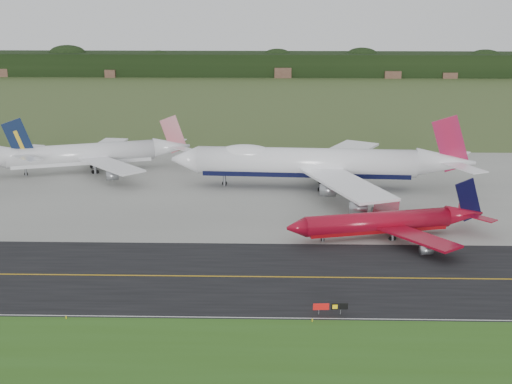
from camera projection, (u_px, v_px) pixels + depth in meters
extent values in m
plane|color=#3D5226|center=(297.00, 268.00, 124.42)|extent=(600.00, 600.00, 0.00)
cube|color=#345E1B|center=(306.00, 373.00, 90.84)|extent=(400.00, 30.00, 0.01)
cube|color=black|center=(298.00, 277.00, 120.58)|extent=(400.00, 32.00, 0.02)
cube|color=gray|center=(291.00, 188.00, 173.35)|extent=(400.00, 78.00, 0.01)
cube|color=#C79312|center=(298.00, 277.00, 120.57)|extent=(400.00, 0.40, 0.00)
cube|color=silver|center=(302.00, 318.00, 105.70)|extent=(400.00, 0.25, 0.00)
cube|color=black|center=(282.00, 64.00, 386.60)|extent=(700.00, 24.00, 12.00)
cylinder|color=white|center=(306.00, 162.00, 171.99)|extent=(52.84, 9.60, 6.67)
cube|color=black|center=(306.00, 170.00, 172.60)|extent=(50.12, 7.79, 2.34)
cone|color=white|center=(185.00, 159.00, 174.27)|extent=(6.93, 7.03, 6.67)
cone|color=white|center=(446.00, 162.00, 169.28)|extent=(14.22, 7.44, 6.67)
ellipsoid|color=white|center=(246.00, 153.00, 172.61)|extent=(13.91, 6.43, 4.25)
cube|color=white|center=(347.00, 184.00, 157.38)|extent=(19.85, 31.13, 0.57)
cube|color=white|center=(342.00, 153.00, 185.83)|extent=(22.42, 30.69, 0.57)
cube|color=#9F1236|center=(451.00, 144.00, 167.95)|extent=(9.61, 1.07, 13.83)
cylinder|color=gray|center=(328.00, 190.00, 158.83)|extent=(3.79, 3.00, 2.80)
cylinder|color=gray|center=(326.00, 160.00, 186.04)|extent=(3.79, 3.00, 2.80)
cylinder|color=gray|center=(358.00, 208.00, 146.00)|extent=(3.79, 3.00, 2.80)
cylinder|color=gray|center=(347.00, 150.00, 197.95)|extent=(3.79, 3.00, 2.80)
cylinder|color=black|center=(224.00, 183.00, 175.18)|extent=(1.23, 0.61, 1.20)
cylinder|color=slate|center=(323.00, 183.00, 169.34)|extent=(0.99, 0.99, 4.46)
cylinder|color=black|center=(323.00, 190.00, 169.80)|extent=(1.23, 0.67, 1.20)
cylinder|color=slate|center=(323.00, 175.00, 176.36)|extent=(0.99, 0.99, 4.46)
cylinder|color=black|center=(323.00, 181.00, 176.82)|extent=(1.23, 0.67, 1.20)
cylinder|color=maroon|center=(378.00, 222.00, 138.59)|extent=(29.30, 10.66, 3.95)
cube|color=maroon|center=(377.00, 228.00, 138.95)|extent=(27.65, 9.36, 1.38)
cone|color=maroon|center=(296.00, 228.00, 135.29)|extent=(4.47, 4.69, 3.95)
cone|color=maroon|center=(465.00, 214.00, 142.22)|extent=(8.41, 5.64, 3.95)
cube|color=maroon|center=(419.00, 237.00, 132.17)|extent=(14.24, 16.00, 0.44)
cube|color=maroon|center=(386.00, 211.00, 147.42)|extent=(8.40, 16.98, 0.44)
cube|color=black|center=(468.00, 200.00, 141.50)|extent=(6.14, 1.76, 8.99)
cylinder|color=gray|center=(426.00, 250.00, 128.76)|extent=(2.48, 2.12, 1.66)
cylinder|color=gray|center=(377.00, 210.00, 151.31)|extent=(2.48, 2.12, 1.66)
cylinder|color=black|center=(323.00, 240.00, 137.16)|extent=(0.77, 0.48, 0.71)
cylinder|color=slate|center=(393.00, 235.00, 137.64)|extent=(0.67, 0.67, 2.04)
cylinder|color=black|center=(392.00, 239.00, 137.83)|extent=(0.77, 0.51, 0.71)
cylinder|color=slate|center=(384.00, 228.00, 141.72)|extent=(0.67, 0.67, 2.04)
cylinder|color=black|center=(384.00, 231.00, 141.90)|extent=(0.77, 0.51, 0.71)
cone|color=silver|center=(18.00, 155.00, 181.89)|extent=(12.38, 8.58, 5.73)
cube|color=#0D1A3A|center=(19.00, 140.00, 180.98)|extent=(7.84, 2.63, 11.56)
cylinder|color=white|center=(82.00, 154.00, 186.94)|extent=(37.59, 16.48, 5.25)
cube|color=white|center=(82.00, 160.00, 187.41)|extent=(35.39, 14.65, 1.84)
cone|color=white|center=(172.00, 147.00, 193.25)|extent=(11.09, 8.03, 5.25)
cube|color=white|center=(111.00, 165.00, 179.01)|extent=(19.69, 20.53, 0.47)
cube|color=white|center=(104.00, 147.00, 198.94)|extent=(9.52, 22.33, 0.47)
cube|color=#B90D25|center=(173.00, 134.00, 192.45)|extent=(7.02, 2.60, 10.43)
cylinder|color=gray|center=(112.00, 176.00, 174.55)|extent=(3.40, 2.97, 2.20)
cylinder|color=gray|center=(102.00, 148.00, 204.03)|extent=(3.40, 2.97, 2.20)
cylinder|color=black|center=(26.00, 174.00, 184.31)|extent=(1.03, 0.69, 0.94)
cylinder|color=slate|center=(95.00, 167.00, 186.00)|extent=(0.92, 0.92, 3.31)
cylinder|color=black|center=(95.00, 172.00, 186.33)|extent=(1.04, 0.74, 0.94)
cylinder|color=slate|center=(93.00, 162.00, 191.31)|extent=(0.92, 0.92, 3.31)
cylinder|color=black|center=(94.00, 167.00, 191.65)|extent=(1.04, 0.74, 0.94)
cylinder|color=slate|center=(319.00, 312.00, 106.88)|extent=(0.13, 0.13, 0.77)
cylinder|color=slate|center=(340.00, 312.00, 107.00)|extent=(0.13, 0.13, 0.77)
cube|color=#9F0E0C|center=(321.00, 307.00, 106.65)|extent=(2.41, 0.35, 0.98)
cube|color=black|center=(335.00, 306.00, 106.73)|extent=(1.10, 0.27, 0.98)
cube|color=black|center=(344.00, 306.00, 106.78)|extent=(1.32, 0.28, 0.98)
cylinder|color=yellow|center=(66.00, 317.00, 105.51)|extent=(0.16, 0.16, 0.50)
cylinder|color=yellow|center=(312.00, 320.00, 104.64)|extent=(0.16, 0.16, 0.50)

